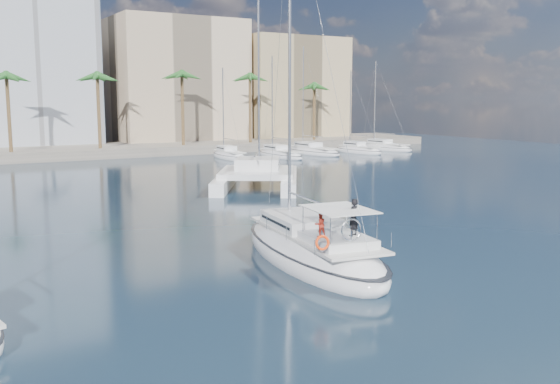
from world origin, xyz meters
TOP-DOWN VIEW (x-y plane):
  - ground at (0.00, 0.00)m, footprint 160.00×160.00m
  - quay at (0.00, 61.00)m, footprint 120.00×14.00m
  - building_beige at (22.00, 70.00)m, footprint 20.00×14.00m
  - building_tan_right at (42.00, 68.00)m, footprint 18.00×12.00m
  - palm_centre at (0.00, 57.00)m, footprint 3.60×3.60m
  - palm_right at (34.00, 57.00)m, footprint 3.60×3.60m
  - main_sloop at (0.70, -1.33)m, footprint 6.04×13.41m
  - catamaran at (10.80, 22.47)m, footprint 13.08×15.20m
  - seagull at (2.37, 4.25)m, footprint 1.01×0.43m
  - moored_yacht_a at (20.00, 47.00)m, footprint 3.37×9.52m
  - moored_yacht_b at (26.50, 45.00)m, footprint 3.32×10.83m
  - moored_yacht_c at (33.00, 47.00)m, footprint 3.98×12.33m
  - moored_yacht_d at (39.50, 45.00)m, footprint 3.52×9.55m
  - moored_yacht_e at (46.00, 47.00)m, footprint 4.61×11.11m

SIDE VIEW (x-z plane):
  - ground at x=0.00m, z-range 0.00..0.00m
  - moored_yacht_a at x=20.00m, z-range -5.95..5.95m
  - moored_yacht_b at x=26.50m, z-range -6.86..6.86m
  - moored_yacht_c at x=33.00m, z-range -7.77..7.77m
  - moored_yacht_d at x=39.50m, z-range -5.95..5.95m
  - moored_yacht_e at x=46.00m, z-range -6.86..6.86m
  - main_sloop at x=0.70m, z-range -9.03..10.16m
  - seagull at x=2.37m, z-range 0.50..0.68m
  - quay at x=0.00m, z-range 0.00..1.20m
  - catamaran at x=10.80m, z-range -8.68..11.05m
  - building_tan_right at x=42.00m, z-range 0.00..18.00m
  - building_beige at x=22.00m, z-range 0.00..20.00m
  - palm_centre at x=0.00m, z-range 4.13..16.43m
  - palm_right at x=34.00m, z-range 4.13..16.43m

